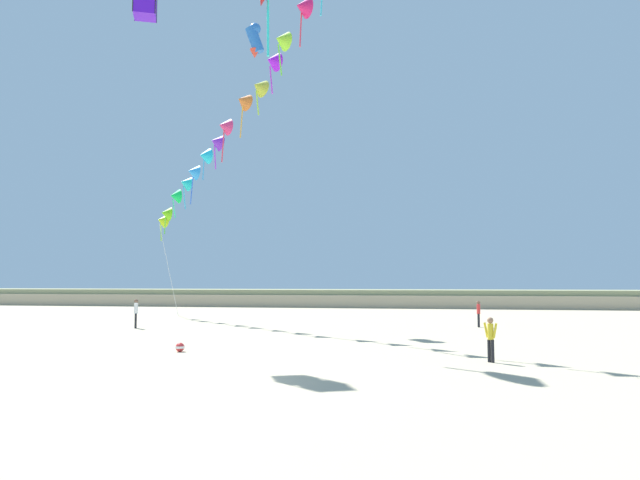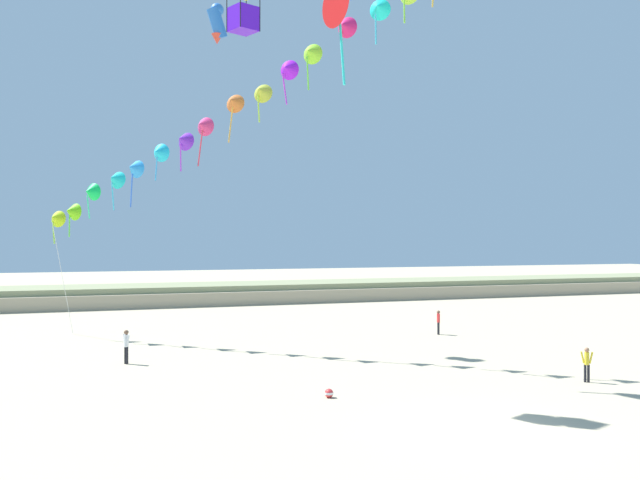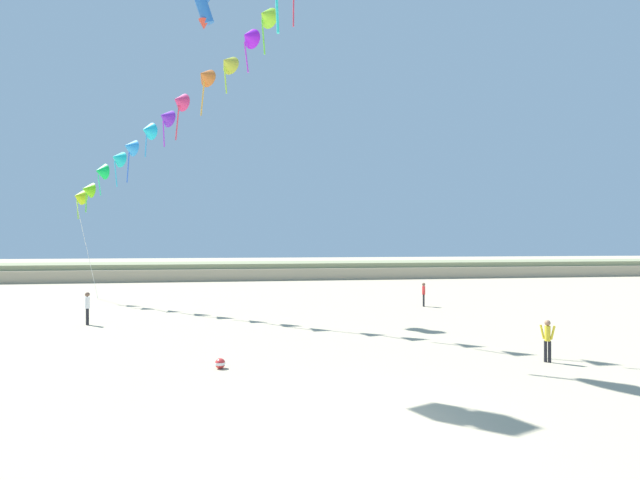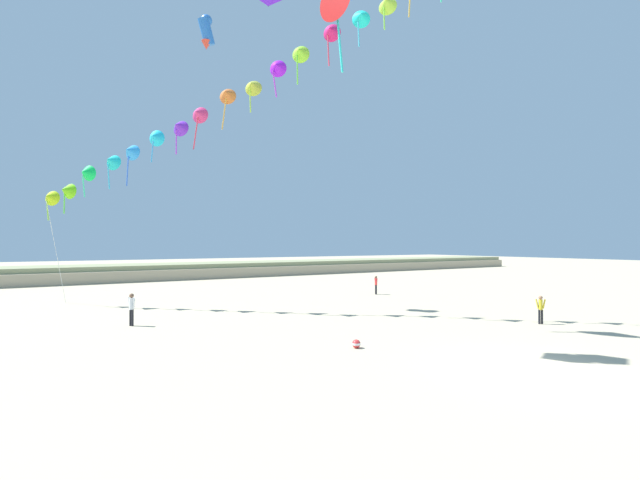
% 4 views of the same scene
% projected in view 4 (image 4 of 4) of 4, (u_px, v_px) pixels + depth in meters
% --- Properties ---
extents(ground_plane, '(240.00, 240.00, 0.00)m').
position_uv_depth(ground_plane, '(536.00, 370.00, 14.85)').
color(ground_plane, tan).
extents(dune_ridge, '(120.00, 8.86, 1.87)m').
position_uv_depth(dune_ridge, '(184.00, 270.00, 55.82)').
color(dune_ridge, tan).
rests_on(dune_ridge, ground).
extents(person_near_left, '(0.47, 0.40, 1.55)m').
position_uv_depth(person_near_left, '(541.00, 308.00, 23.40)').
color(person_near_left, black).
rests_on(person_near_left, ground).
extents(person_near_right, '(0.35, 0.58, 1.74)m').
position_uv_depth(person_near_right, '(132.00, 307.00, 22.84)').
color(person_near_right, black).
rests_on(person_near_right, ground).
extents(person_mid_center, '(0.22, 0.56, 1.61)m').
position_uv_depth(person_mid_center, '(376.00, 284.00, 37.19)').
color(person_mid_center, black).
rests_on(person_mid_center, ground).
extents(kite_banner_string, '(23.19, 23.02, 22.84)m').
position_uv_depth(kite_banner_string, '(250.00, 81.00, 27.21)').
color(kite_banner_string, '#AED418').
extents(large_kite_mid_trail, '(1.29, 2.37, 4.96)m').
position_uv_depth(large_kite_mid_trail, '(340.00, 3.00, 23.22)').
color(large_kite_mid_trail, red).
extents(large_kite_high_solo, '(1.54, 1.23, 2.50)m').
position_uv_depth(large_kite_high_solo, '(206.00, 31.00, 30.57)').
color(large_kite_high_solo, blue).
extents(beach_ball, '(0.36, 0.36, 0.36)m').
position_uv_depth(beach_ball, '(356.00, 344.00, 17.97)').
color(beach_ball, red).
rests_on(beach_ball, ground).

